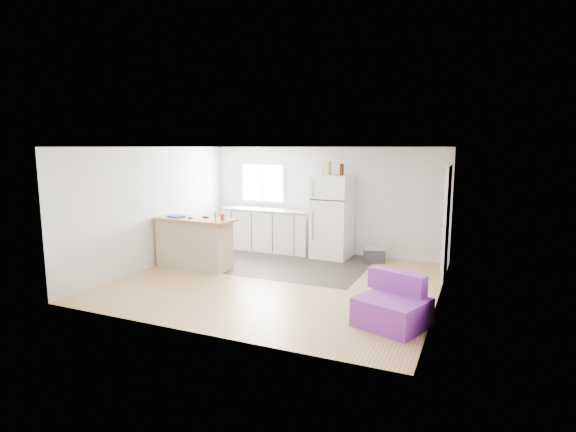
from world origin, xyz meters
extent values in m
cube|color=#A67846|center=(0.00, 0.00, -0.01)|extent=(5.50, 5.00, 0.01)
cube|color=white|center=(0.00, 0.00, 2.40)|extent=(5.50, 5.00, 0.01)
cube|color=silver|center=(0.00, 2.50, 1.20)|extent=(5.50, 0.01, 2.40)
cube|color=silver|center=(0.00, -2.50, 1.20)|extent=(5.50, 0.01, 2.40)
cube|color=silver|center=(-2.75, 0.00, 1.20)|extent=(0.01, 5.00, 2.40)
cube|color=silver|center=(2.75, 0.00, 1.20)|extent=(0.01, 5.00, 2.40)
cube|color=#2F2823|center=(-0.73, 1.25, 0.00)|extent=(4.05, 2.50, 0.00)
cube|color=white|center=(-1.55, 2.49, 1.55)|extent=(1.18, 0.04, 0.98)
cube|color=white|center=(-1.55, 2.47, 1.55)|extent=(1.05, 0.01, 0.85)
cube|color=white|center=(-1.55, 2.46, 1.55)|extent=(0.03, 0.02, 0.85)
cube|color=white|center=(2.72, 1.55, 1.01)|extent=(0.05, 0.82, 2.03)
cube|color=white|center=(2.73, 1.55, 1.02)|extent=(0.03, 0.92, 2.10)
sphere|color=gold|center=(2.67, 1.23, 1.00)|extent=(0.07, 0.07, 0.07)
cylinder|color=white|center=(-1.20, 1.20, 2.36)|extent=(0.30, 0.30, 0.07)
cube|color=white|center=(-1.25, 2.16, 0.47)|extent=(2.12, 0.64, 0.93)
cube|color=slate|center=(-1.25, 2.16, 0.96)|extent=(2.19, 0.68, 0.04)
cube|color=silver|center=(-1.25, 2.13, 0.96)|extent=(0.58, 0.45, 0.06)
cube|color=tan|center=(-1.91, 0.16, 0.48)|extent=(1.51, 0.57, 0.97)
cube|color=#AA8349|center=(-1.88, 0.16, 0.99)|extent=(1.66, 0.67, 0.04)
cube|color=white|center=(0.33, 2.11, 0.90)|extent=(0.83, 0.78, 1.80)
cube|color=black|center=(0.33, 1.73, 1.30)|extent=(0.80, 0.05, 0.02)
cube|color=silver|center=(0.02, 1.73, 1.53)|extent=(0.03, 0.02, 0.32)
cube|color=silver|center=(0.02, 1.73, 0.74)|extent=(0.03, 0.02, 0.63)
cube|color=#2C2C2F|center=(1.29, 2.02, 0.14)|extent=(0.49, 0.40, 0.28)
cube|color=gray|center=(1.29, 2.02, 0.31)|extent=(0.52, 0.42, 0.06)
cube|color=purple|center=(2.28, -1.25, 0.20)|extent=(1.06, 1.03, 0.39)
cube|color=purple|center=(2.28, -0.95, 0.54)|extent=(0.85, 0.47, 0.30)
cube|color=white|center=(-1.32, -0.04, 0.14)|extent=(0.18, 0.16, 0.28)
cylinder|color=#1957B1|center=(-1.32, -0.04, 0.30)|extent=(0.07, 0.07, 0.05)
cylinder|color=green|center=(-1.32, 0.08, 0.62)|extent=(0.15, 0.30, 1.16)
sphere|color=beige|center=(-1.43, -0.04, 0.06)|extent=(0.13, 0.13, 0.13)
cylinder|color=red|center=(-1.24, 0.17, 1.07)|extent=(0.10, 0.10, 0.12)
cube|color=#143BBE|center=(-2.28, 0.10, 1.03)|extent=(0.34, 0.28, 0.04)
cube|color=black|center=(-1.69, 0.27, 1.03)|extent=(0.15, 0.08, 0.03)
cube|color=black|center=(-1.92, 0.08, 1.02)|extent=(0.11, 0.06, 0.03)
cube|color=tan|center=(0.20, 2.05, 1.95)|extent=(0.22, 0.17, 0.30)
cylinder|color=#341A09|center=(0.54, 2.04, 1.93)|extent=(0.08, 0.08, 0.25)
cylinder|color=#341A09|center=(0.55, 2.06, 1.93)|extent=(0.09, 0.09, 0.25)
camera|label=1|loc=(3.31, -7.10, 2.40)|focal=28.00mm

